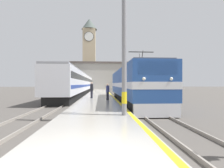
# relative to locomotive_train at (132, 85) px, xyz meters

# --- Properties ---
(ground_plane) EXTENTS (200.00, 200.00, 0.00)m
(ground_plane) POSITION_rel_locomotive_train_xyz_m (-3.46, 15.70, -1.87)
(ground_plane) COLOR #514C47
(platform) EXTENTS (3.90, 140.00, 0.43)m
(platform) POSITION_rel_locomotive_train_xyz_m (-3.46, 10.70, -1.66)
(platform) COLOR #ADA89E
(platform) RESTS_ON ground
(rail_track_near) EXTENTS (2.83, 140.00, 0.16)m
(rail_track_near) POSITION_rel_locomotive_train_xyz_m (0.00, 10.70, -1.84)
(rail_track_near) COLOR #514C47
(rail_track_near) RESTS_ON ground
(rail_track_far) EXTENTS (2.83, 140.00, 0.16)m
(rail_track_far) POSITION_rel_locomotive_train_xyz_m (-7.28, 10.70, -1.84)
(rail_track_far) COLOR #514C47
(rail_track_far) RESTS_ON ground
(locomotive_train) EXTENTS (2.92, 16.46, 4.63)m
(locomotive_train) POSITION_rel_locomotive_train_xyz_m (0.00, 0.00, 0.00)
(locomotive_train) COLOR black
(locomotive_train) RESTS_ON ground
(passenger_train) EXTENTS (2.92, 41.82, 3.92)m
(passenger_train) POSITION_rel_locomotive_train_xyz_m (-7.28, 17.94, 0.24)
(passenger_train) COLOR black
(passenger_train) RESTS_ON ground
(catenary_mast) EXTENTS (2.35, 0.27, 7.97)m
(catenary_mast) POSITION_rel_locomotive_train_xyz_m (-1.97, -9.02, 2.51)
(catenary_mast) COLOR gray
(catenary_mast) RESTS_ON platform
(person_on_platform) EXTENTS (0.34, 0.34, 1.65)m
(person_on_platform) POSITION_rel_locomotive_train_xyz_m (-2.56, -0.62, -0.58)
(person_on_platform) COLOR #23232D
(person_on_platform) RESTS_ON platform
(second_waiting_passenger) EXTENTS (0.34, 0.34, 1.83)m
(second_waiting_passenger) POSITION_rel_locomotive_train_xyz_m (-4.25, 1.79, -0.48)
(second_waiting_passenger) COLOR #23232D
(second_waiting_passenger) RESTS_ON platform
(clock_tower) EXTENTS (5.69, 5.69, 26.39)m
(clock_tower) POSITION_rel_locomotive_train_xyz_m (-7.41, 47.39, 12.23)
(clock_tower) COLOR tan
(clock_tower) RESTS_ON ground
(station_building) EXTENTS (19.28, 7.78, 8.69)m
(station_building) POSITION_rel_locomotive_train_xyz_m (-2.64, 37.45, 2.50)
(station_building) COLOR #A8A399
(station_building) RESTS_ON ground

